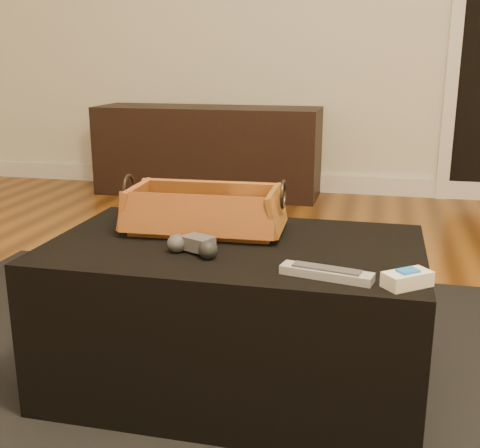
% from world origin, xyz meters
% --- Properties ---
extents(floor, '(5.00, 5.50, 0.01)m').
position_xyz_m(floor, '(0.00, 0.00, -0.01)').
color(floor, brown).
rests_on(floor, ground).
extents(baseboard, '(5.00, 0.04, 0.12)m').
position_xyz_m(baseboard, '(0.00, 2.73, 0.06)').
color(baseboard, white).
rests_on(baseboard, floor).
extents(door_jamb_left, '(0.08, 0.05, 2.05)m').
position_xyz_m(door_jamb_left, '(0.85, 2.72, 1.02)').
color(door_jamb_left, white).
rests_on(door_jamb_left, floor).
extents(media_cabinet, '(1.51, 0.45, 0.59)m').
position_xyz_m(media_cabinet, '(-0.72, 2.51, 0.30)').
color(media_cabinet, black).
rests_on(media_cabinet, floor).
extents(area_rug, '(2.60, 2.00, 0.01)m').
position_xyz_m(area_rug, '(0.07, 0.03, 0.01)').
color(area_rug, black).
rests_on(area_rug, floor).
extents(ottoman, '(1.00, 0.60, 0.42)m').
position_xyz_m(ottoman, '(0.07, 0.08, 0.22)').
color(ottoman, black).
rests_on(ottoman, area_rug).
extents(tv_remote, '(0.24, 0.09, 0.02)m').
position_xyz_m(tv_remote, '(-0.06, 0.15, 0.46)').
color(tv_remote, black).
rests_on(tv_remote, wicker_basket).
extents(cloth_bundle, '(0.14, 0.10, 0.07)m').
position_xyz_m(cloth_bundle, '(0.08, 0.21, 0.48)').
color(cloth_bundle, '#C8B18B').
rests_on(cloth_bundle, wicker_basket).
extents(wicker_basket, '(0.46, 0.26, 0.16)m').
position_xyz_m(wicker_basket, '(-0.04, 0.17, 0.49)').
color(wicker_basket, brown).
rests_on(wicker_basket, ottoman).
extents(game_controller, '(0.15, 0.11, 0.05)m').
position_xyz_m(game_controller, '(-0.01, -0.03, 0.46)').
color(game_controller, '#3E3E41').
rests_on(game_controller, ottoman).
extents(silver_remote, '(0.22, 0.09, 0.02)m').
position_xyz_m(silver_remote, '(0.34, -0.13, 0.44)').
color(silver_remote, '#A2A5A9').
rests_on(silver_remote, ottoman).
extents(cream_gadget, '(0.12, 0.11, 0.04)m').
position_xyz_m(cream_gadget, '(0.51, -0.14, 0.45)').
color(cream_gadget, silver).
rests_on(cream_gadget, ottoman).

